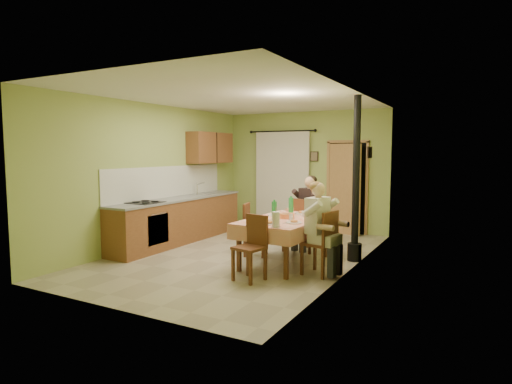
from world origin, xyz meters
The scene contains 17 objects.
floor centered at (0.00, 0.00, 0.00)m, with size 4.00×6.00×0.01m, color tan.
room_shell centered at (0.00, 0.00, 1.82)m, with size 4.04×6.04×2.82m.
kitchen_run centered at (-1.71, 0.40, 0.48)m, with size 0.64×3.64×1.56m.
upper_cabinets centered at (-1.82, 1.70, 1.95)m, with size 0.35×1.40×0.70m, color brown.
curtain centered at (-0.55, 2.90, 1.26)m, with size 1.70×0.07×2.22m.
doorway centered at (1.04, 2.91, 1.05)m, with size 0.96×0.30×2.15m.
dining_table centered at (0.94, -0.16, 0.38)m, with size 1.16×1.86×0.76m.
tableware centered at (0.96, -0.27, 0.83)m, with size 0.84×1.62×0.33m.
chair_far centered at (0.94, 0.88, 0.29)m, with size 0.55×0.55×0.99m.
chair_near centered at (0.87, -1.23, 0.29)m, with size 0.46×0.46×0.95m.
chair_right centered at (1.67, -0.49, 0.29)m, with size 0.50×0.50×0.99m.
chair_left centered at (0.23, 0.11, 0.29)m, with size 0.47×0.47×0.94m.
man_far centered at (0.94, 0.90, 0.88)m, with size 0.65×0.58×1.39m.
man_right centered at (1.66, -0.49, 0.88)m, with size 0.53×0.63×1.39m.
stove_flue centered at (1.90, 0.60, 1.02)m, with size 0.24×0.24×2.80m.
picture_back centered at (0.25, 2.97, 1.75)m, with size 0.19×0.03×0.23m, color black.
picture_right centered at (1.97, 1.20, 1.85)m, with size 0.03×0.31×0.21m, color brown.
Camera 1 is at (3.85, -6.52, 1.87)m, focal length 30.00 mm.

